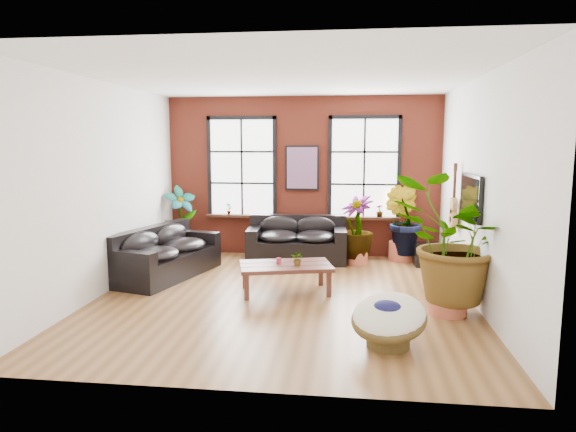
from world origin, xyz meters
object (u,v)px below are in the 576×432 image
sofa_back (297,241)px  coffee_table (285,267)px  sofa_left (164,254)px  papasan_chair (389,319)px

sofa_back → coffee_table: (0.05, -2.37, 0.00)m
sofa_left → coffee_table: 2.51m
coffee_table → papasan_chair: papasan_chair is taller
coffee_table → papasan_chair: (1.55, -2.15, -0.07)m
sofa_back → coffee_table: sofa_back is taller
papasan_chair → coffee_table: bearing=148.2°
sofa_back → papasan_chair: bearing=-73.4°
sofa_back → papasan_chair: size_ratio=1.75×
sofa_back → coffee_table: bearing=-91.7°
sofa_left → papasan_chair: size_ratio=2.08×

